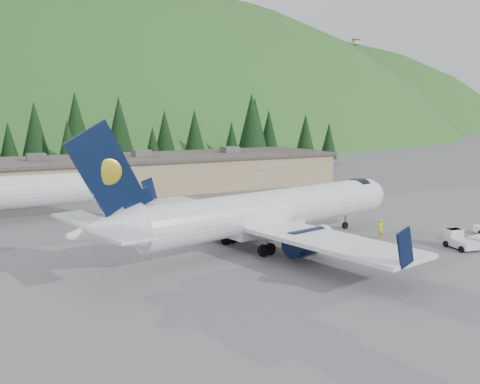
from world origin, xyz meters
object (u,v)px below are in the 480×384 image
object	(u,v)px
baggage_tug_c	(459,240)
airliner	(263,213)
ramp_worker	(380,229)
terminal_building	(109,175)

from	to	relation	value
baggage_tug_c	airliner	bearing A→B (deg)	70.04
airliner	baggage_tug_c	bearing A→B (deg)	-41.41
ramp_worker	baggage_tug_c	bearing A→B (deg)	109.14
airliner	terminal_building	xyz separation A→B (m)	(-4.03, 38.20, -0.42)
airliner	terminal_building	distance (m)	38.41
airliner	terminal_building	size ratio (longest dim) A/B	0.48
airliner	baggage_tug_c	distance (m)	17.42
airliner	ramp_worker	distance (m)	11.83
baggage_tug_c	ramp_worker	bearing A→B (deg)	41.08
baggage_tug_c	ramp_worker	xyz separation A→B (m)	(-3.62, 5.99, 0.24)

